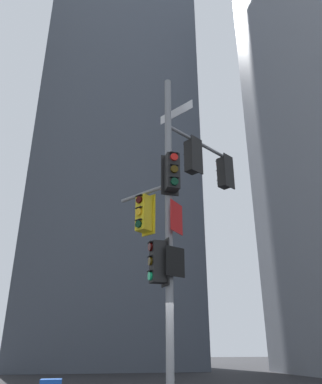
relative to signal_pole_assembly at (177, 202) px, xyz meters
The scene contains 2 objects.
building_mid_block 32.14m from the signal_pole_assembly, 90.05° to the left, with size 13.76×13.76×51.83m, color #4C5460.
signal_pole_assembly is the anchor object (origin of this frame).
Camera 1 is at (-2.12, -8.88, 1.53)m, focal length 35.12 mm.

